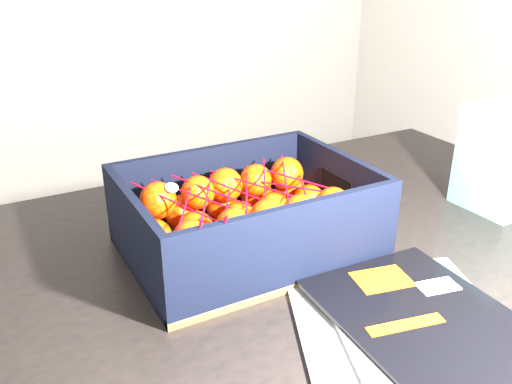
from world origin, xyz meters
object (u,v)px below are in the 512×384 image
retail_carton (498,160)px  magazine_stack (412,327)px  table (302,299)px  produce_crate (247,225)px

retail_carton → magazine_stack: bearing=-153.6°
table → retail_carton: (0.38, -0.04, 0.19)m
table → magazine_stack: size_ratio=3.45×
table → magazine_stack: magazine_stack is taller
produce_crate → magazine_stack: bearing=-73.9°
magazine_stack → table: bearing=89.4°
table → magazine_stack: 0.26m
table → retail_carton: retail_carton is taller
magazine_stack → produce_crate: bearing=106.1°
magazine_stack → produce_crate: 0.29m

